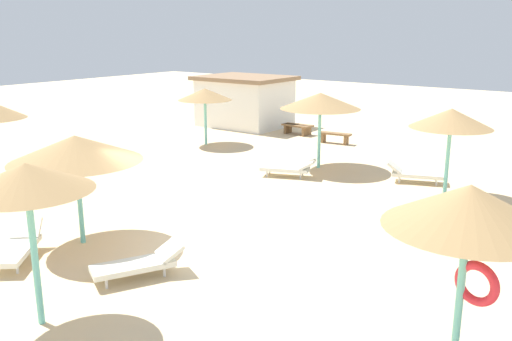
# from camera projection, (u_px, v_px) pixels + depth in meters

# --- Properties ---
(ground_plane) EXTENTS (80.00, 80.00, 0.00)m
(ground_plane) POSITION_uv_depth(u_px,v_px,m) (183.00, 243.00, 13.27)
(ground_plane) COLOR beige
(parasol_1) EXTENTS (3.10, 3.10, 2.66)m
(parasol_1) POSITION_uv_depth(u_px,v_px,m) (75.00, 149.00, 12.72)
(parasol_1) COLOR #6BC6BC
(parasol_1) RESTS_ON ground
(parasol_2) EXTENTS (2.96, 2.96, 2.81)m
(parasol_2) POSITION_uv_depth(u_px,v_px,m) (320.00, 101.00, 19.88)
(parasol_2) COLOR #6BC6BC
(parasol_2) RESTS_ON ground
(parasol_3) EXTENTS (2.46, 2.46, 2.76)m
(parasol_3) POSITION_uv_depth(u_px,v_px,m) (451.00, 119.00, 16.33)
(parasol_3) COLOR #6BC6BC
(parasol_3) RESTS_ON ground
(parasol_4) EXTENTS (2.21, 2.21, 2.92)m
(parasol_4) POSITION_uv_depth(u_px,v_px,m) (26.00, 178.00, 9.00)
(parasol_4) COLOR #6BC6BC
(parasol_4) RESTS_ON ground
(parasol_5) EXTENTS (2.49, 2.49, 2.89)m
(parasol_5) POSITION_uv_depth(u_px,v_px,m) (469.00, 208.00, 7.90)
(parasol_5) COLOR #6BC6BC
(parasol_5) RESTS_ON ground
(parasol_6) EXTENTS (2.41, 2.41, 2.52)m
(parasol_6) POSITION_uv_depth(u_px,v_px,m) (205.00, 94.00, 24.10)
(parasol_6) COLOR #6BC6BC
(parasol_6) RESTS_ON ground
(lounger_0) EXTENTS (1.58, 1.94, 0.68)m
(lounger_0) POSITION_uv_depth(u_px,v_px,m) (12.00, 188.00, 16.78)
(lounger_0) COLOR silver
(lounger_0) RESTS_ON ground
(lounger_1) EXTENTS (1.71, 1.85, 0.72)m
(lounger_1) POSITION_uv_depth(u_px,v_px,m) (18.00, 246.00, 12.24)
(lounger_1) COLOR silver
(lounger_1) RESTS_ON ground
(lounger_2) EXTENTS (2.01, 1.30, 0.65)m
(lounger_2) POSITION_uv_depth(u_px,v_px,m) (289.00, 168.00, 19.17)
(lounger_2) COLOR silver
(lounger_2) RESTS_ON ground
(lounger_3) EXTENTS (2.00, 1.24, 0.70)m
(lounger_3) POSITION_uv_depth(u_px,v_px,m) (414.00, 173.00, 18.46)
(lounger_3) COLOR silver
(lounger_3) RESTS_ON ground
(lounger_4) EXTENTS (1.44, 1.99, 0.66)m
(lounger_4) POSITION_uv_depth(u_px,v_px,m) (140.00, 263.00, 11.38)
(lounger_4) COLOR silver
(lounger_4) RESTS_ON ground
(bench_0) EXTENTS (1.52, 0.46, 0.49)m
(bench_0) POSITION_uv_depth(u_px,v_px,m) (299.00, 127.00, 27.00)
(bench_0) COLOR brown
(bench_0) RESTS_ON ground
(bench_1) EXTENTS (1.53, 0.51, 0.49)m
(bench_1) POSITION_uv_depth(u_px,v_px,m) (296.00, 128.00, 26.79)
(bench_1) COLOR brown
(bench_1) RESTS_ON ground
(bench_2) EXTENTS (1.54, 0.59, 0.49)m
(bench_2) POSITION_uv_depth(u_px,v_px,m) (335.00, 136.00, 24.75)
(bench_2) COLOR brown
(bench_2) RESTS_ON ground
(parked_car) EXTENTS (4.01, 2.01, 1.72)m
(parked_car) POSITION_uv_depth(u_px,v_px,m) (250.00, 107.00, 30.65)
(parked_car) COLOR black
(parked_car) RESTS_ON ground
(beach_cabana) EXTENTS (4.68, 3.73, 2.65)m
(beach_cabana) POSITION_uv_depth(u_px,v_px,m) (245.00, 101.00, 29.06)
(beach_cabana) COLOR white
(beach_cabana) RESTS_ON ground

